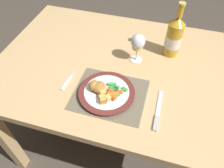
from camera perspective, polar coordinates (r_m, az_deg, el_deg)
name	(u,v)px	position (r m, az deg, el deg)	size (l,w,h in m)	color
ground_plane	(119,137)	(1.68, 1.87, -13.74)	(6.00, 6.00, 0.00)	#4C4238
dining_table	(122,78)	(1.15, 2.65, 1.55)	(1.27, 0.85, 0.74)	tan
placemat	(110,95)	(0.95, -0.51, -2.76)	(0.31, 0.26, 0.01)	gray
dinner_plate	(107,93)	(0.94, -1.41, -2.28)	(0.24, 0.24, 0.02)	white
breaded_croquettes	(98,87)	(0.93, -3.72, -0.82)	(0.10, 0.08, 0.04)	#B77F3D
green_beans_pile	(116,88)	(0.93, 0.97, -1.18)	(0.09, 0.08, 0.02)	#338438
glazed_carrots	(113,94)	(0.91, 0.28, -2.61)	(0.07, 0.06, 0.02)	orange
fork	(67,82)	(1.02, -11.67, 0.62)	(0.02, 0.13, 0.01)	silver
table_knife	(158,113)	(0.91, 11.83, -7.50)	(0.02, 0.21, 0.01)	silver
wine_glass	(138,43)	(1.05, 6.78, 10.60)	(0.07, 0.07, 0.15)	silver
bottle	(174,37)	(1.13, 15.87, 11.78)	(0.08, 0.08, 0.28)	gold
roast_potatoes	(103,97)	(0.90, -2.26, -3.34)	(0.06, 0.07, 0.03)	#DBB256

